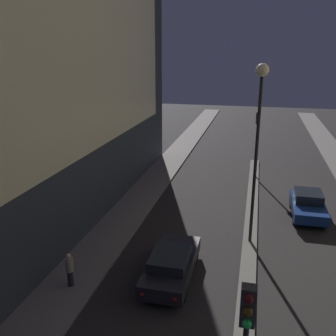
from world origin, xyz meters
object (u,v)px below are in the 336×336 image
at_px(traffic_light_mid, 257,130).
at_px(pedestrian_on_left_sidewalk, 70,269).
at_px(car_right_lane, 308,205).
at_px(street_lamp, 259,117).
at_px(car_left_lane, 171,264).

height_order(traffic_light_mid, pedestrian_on_left_sidewalk, traffic_light_mid).
relative_size(car_right_lane, pedestrian_on_left_sidewalk, 2.69).
distance_m(car_right_lane, pedestrian_on_left_sidewalk, 14.62).
bearing_deg(pedestrian_on_left_sidewalk, car_right_lane, 43.23).
xyz_separation_m(street_lamp, car_left_lane, (-3.31, -4.09, -5.98)).
xyz_separation_m(car_right_lane, pedestrian_on_left_sidewalk, (-10.65, -10.01, 0.16)).
height_order(traffic_light_mid, street_lamp, street_lamp).
bearing_deg(street_lamp, car_right_lane, 52.28).
bearing_deg(pedestrian_on_left_sidewalk, car_left_lane, 22.16).
bearing_deg(street_lamp, traffic_light_mid, 90.00).
bearing_deg(car_left_lane, pedestrian_on_left_sidewalk, -157.84).
distance_m(street_lamp, pedestrian_on_left_sidewalk, 10.97).
bearing_deg(traffic_light_mid, car_right_lane, -64.22).
xyz_separation_m(traffic_light_mid, street_lamp, (0.00, -11.12, 2.87)).
bearing_deg(traffic_light_mid, street_lamp, -90.00).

